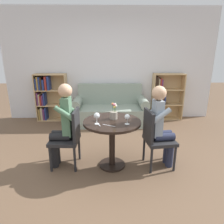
{
  "coord_description": "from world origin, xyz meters",
  "views": [
    {
      "loc": [
        -0.07,
        -2.73,
        1.73
      ],
      "look_at": [
        0.0,
        0.05,
        0.86
      ],
      "focal_mm": 32.0,
      "sensor_mm": 36.0,
      "label": 1
    }
  ],
  "objects_px": {
    "chair_right": "(155,136)",
    "person_left": "(62,125)",
    "person_right": "(162,125)",
    "wine_glass_right": "(127,117)",
    "chair_left": "(69,136)",
    "wine_glass_left": "(97,116)",
    "couch": "(110,110)",
    "flower_vase": "(114,114)",
    "bookshelf_right": "(163,98)",
    "bookshelf_left": "(48,97)"
  },
  "relations": [
    {
      "from": "person_right",
      "to": "person_left",
      "type": "bearing_deg",
      "value": 81.34
    },
    {
      "from": "chair_left",
      "to": "person_left",
      "type": "distance_m",
      "value": 0.2
    },
    {
      "from": "flower_vase",
      "to": "person_left",
      "type": "bearing_deg",
      "value": -175.96
    },
    {
      "from": "couch",
      "to": "chair_left",
      "type": "distance_m",
      "value": 2.01
    },
    {
      "from": "chair_right",
      "to": "wine_glass_left",
      "type": "bearing_deg",
      "value": 89.37
    },
    {
      "from": "chair_right",
      "to": "person_left",
      "type": "distance_m",
      "value": 1.39
    },
    {
      "from": "bookshelf_left",
      "to": "bookshelf_right",
      "type": "xyz_separation_m",
      "value": [
        2.9,
        0.0,
        -0.05
      ]
    },
    {
      "from": "chair_left",
      "to": "wine_glass_right",
      "type": "xyz_separation_m",
      "value": [
        0.85,
        -0.16,
        0.35
      ]
    },
    {
      "from": "couch",
      "to": "person_right",
      "type": "height_order",
      "value": "person_right"
    },
    {
      "from": "couch",
      "to": "person_left",
      "type": "height_order",
      "value": "person_left"
    },
    {
      "from": "person_right",
      "to": "wine_glass_right",
      "type": "xyz_separation_m",
      "value": [
        -0.53,
        -0.13,
        0.17
      ]
    },
    {
      "from": "chair_left",
      "to": "flower_vase",
      "type": "xyz_separation_m",
      "value": [
        0.67,
        0.06,
        0.32
      ]
    },
    {
      "from": "person_right",
      "to": "wine_glass_right",
      "type": "bearing_deg",
      "value": 96.96
    },
    {
      "from": "chair_right",
      "to": "person_right",
      "type": "height_order",
      "value": "person_right"
    },
    {
      "from": "chair_right",
      "to": "flower_vase",
      "type": "relative_size",
      "value": 3.64
    },
    {
      "from": "couch",
      "to": "chair_left",
      "type": "relative_size",
      "value": 1.99
    },
    {
      "from": "wine_glass_right",
      "to": "flower_vase",
      "type": "bearing_deg",
      "value": 128.44
    },
    {
      "from": "chair_left",
      "to": "wine_glass_right",
      "type": "bearing_deg",
      "value": 81.69
    },
    {
      "from": "bookshelf_right",
      "to": "chair_left",
      "type": "xyz_separation_m",
      "value": [
        -2.0,
        -2.16,
        -0.06
      ]
    },
    {
      "from": "person_right",
      "to": "chair_right",
      "type": "bearing_deg",
      "value": 94.83
    },
    {
      "from": "wine_glass_left",
      "to": "bookshelf_right",
      "type": "bearing_deg",
      "value": 55.76
    },
    {
      "from": "chair_left",
      "to": "person_right",
      "type": "bearing_deg",
      "value": 91.29
    },
    {
      "from": "wine_glass_left",
      "to": "wine_glass_right",
      "type": "distance_m",
      "value": 0.42
    },
    {
      "from": "person_left",
      "to": "person_right",
      "type": "height_order",
      "value": "person_left"
    },
    {
      "from": "bookshelf_left",
      "to": "chair_right",
      "type": "xyz_separation_m",
      "value": [
        2.19,
        -2.21,
        -0.11
      ]
    },
    {
      "from": "chair_left",
      "to": "flower_vase",
      "type": "distance_m",
      "value": 0.75
    },
    {
      "from": "couch",
      "to": "flower_vase",
      "type": "xyz_separation_m",
      "value": [
        0.03,
        -1.83,
        0.51
      ]
    },
    {
      "from": "bookshelf_right",
      "to": "wine_glass_right",
      "type": "xyz_separation_m",
      "value": [
        -1.15,
        -2.32,
        0.28
      ]
    },
    {
      "from": "flower_vase",
      "to": "bookshelf_right",
      "type": "bearing_deg",
      "value": 57.67
    },
    {
      "from": "person_right",
      "to": "flower_vase",
      "type": "bearing_deg",
      "value": 75.35
    },
    {
      "from": "bookshelf_right",
      "to": "couch",
      "type": "bearing_deg",
      "value": -168.95
    },
    {
      "from": "wine_glass_left",
      "to": "flower_vase",
      "type": "xyz_separation_m",
      "value": [
        0.24,
        0.21,
        -0.04
      ]
    },
    {
      "from": "bookshelf_left",
      "to": "wine_glass_right",
      "type": "bearing_deg",
      "value": -52.92
    },
    {
      "from": "wine_glass_right",
      "to": "bookshelf_left",
      "type": "bearing_deg",
      "value": 127.08
    },
    {
      "from": "bookshelf_left",
      "to": "wine_glass_right",
      "type": "distance_m",
      "value": 2.92
    },
    {
      "from": "person_left",
      "to": "wine_glass_left",
      "type": "height_order",
      "value": "person_left"
    },
    {
      "from": "chair_left",
      "to": "wine_glass_left",
      "type": "bearing_deg",
      "value": 73.51
    },
    {
      "from": "wine_glass_right",
      "to": "flower_vase",
      "type": "height_order",
      "value": "flower_vase"
    },
    {
      "from": "couch",
      "to": "flower_vase",
      "type": "distance_m",
      "value": 1.9
    },
    {
      "from": "person_right",
      "to": "couch",
      "type": "bearing_deg",
      "value": 13.66
    },
    {
      "from": "person_right",
      "to": "wine_glass_left",
      "type": "xyz_separation_m",
      "value": [
        -0.95,
        -0.12,
        0.18
      ]
    },
    {
      "from": "chair_right",
      "to": "bookshelf_right",
      "type": "bearing_deg",
      "value": -24.95
    },
    {
      "from": "wine_glass_right",
      "to": "chair_left",
      "type": "bearing_deg",
      "value": 169.05
    },
    {
      "from": "flower_vase",
      "to": "bookshelf_left",
      "type": "bearing_deg",
      "value": 126.93
    },
    {
      "from": "flower_vase",
      "to": "wine_glass_right",
      "type": "bearing_deg",
      "value": -51.56
    },
    {
      "from": "wine_glass_right",
      "to": "bookshelf_right",
      "type": "bearing_deg",
      "value": 63.67
    },
    {
      "from": "wine_glass_right",
      "to": "chair_right",
      "type": "bearing_deg",
      "value": 14.5
    },
    {
      "from": "wine_glass_right",
      "to": "flower_vase",
      "type": "relative_size",
      "value": 0.59
    },
    {
      "from": "chair_right",
      "to": "person_left",
      "type": "bearing_deg",
      "value": 80.48
    },
    {
      "from": "couch",
      "to": "wine_glass_right",
      "type": "distance_m",
      "value": 2.13
    }
  ]
}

